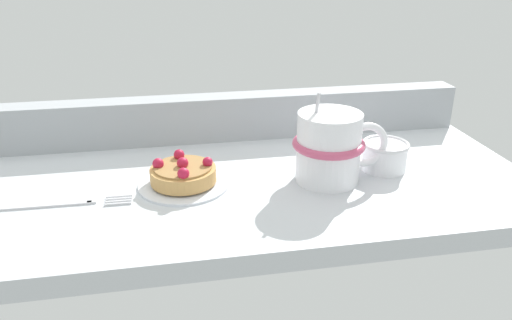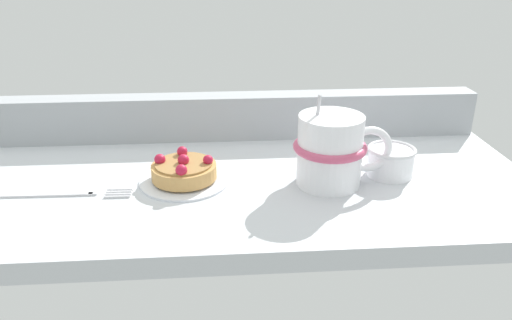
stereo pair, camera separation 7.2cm
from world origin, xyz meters
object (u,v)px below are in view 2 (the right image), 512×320
object	(u,v)px
raspberry_tart	(184,169)
coffee_mug	(332,150)
dessert_fork	(66,194)
dessert_plate	(185,180)
sugar_bowl	(391,161)

from	to	relation	value
raspberry_tart	coffee_mug	bearing A→B (deg)	-5.48
coffee_mug	dessert_fork	size ratio (longest dim) A/B	0.78
dessert_plate	coffee_mug	bearing A→B (deg)	-5.52
dessert_plate	raspberry_tart	xyz separation A→B (cm)	(-0.02, -0.01, 1.65)
raspberry_tart	sugar_bowl	distance (cm)	30.52
coffee_mug	dessert_fork	xyz separation A→B (cm)	(-37.02, -1.18, -4.91)
raspberry_tart	dessert_plate	bearing A→B (deg)	24.60
dessert_plate	raspberry_tart	world-z (taller)	raspberry_tart
coffee_mug	raspberry_tart	bearing A→B (deg)	174.52
dessert_plate	dessert_fork	distance (cm)	16.34
dessert_fork	sugar_bowl	bearing A→B (deg)	4.04
coffee_mug	sugar_bowl	bearing A→B (deg)	12.51
raspberry_tart	sugar_bowl	bearing A→B (deg)	0.17
raspberry_tart	sugar_bowl	size ratio (longest dim) A/B	1.31
sugar_bowl	dessert_fork	bearing A→B (deg)	-175.96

